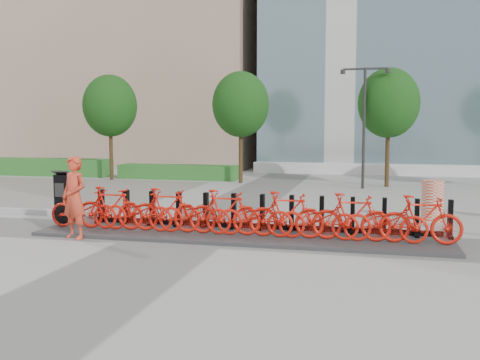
% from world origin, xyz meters
% --- Properties ---
extents(ground, '(120.00, 120.00, 0.00)m').
position_xyz_m(ground, '(0.00, 0.00, 0.00)').
color(ground, '#999992').
extents(gravel_patch, '(14.00, 14.00, 0.00)m').
position_xyz_m(gravel_patch, '(-10.00, 7.00, 0.01)').
color(gravel_patch, slate).
rests_on(gravel_patch, ground).
extents(hedge_a, '(10.00, 1.40, 0.90)m').
position_xyz_m(hedge_a, '(-14.00, 13.50, 0.45)').
color(hedge_a, '#2F622B').
rests_on(hedge_a, ground).
extents(hedge_b, '(6.00, 1.20, 0.70)m').
position_xyz_m(hedge_b, '(-5.00, 13.20, 0.35)').
color(hedge_b, '#2F622B').
rests_on(hedge_b, ground).
extents(tree_0, '(2.60, 2.60, 5.10)m').
position_xyz_m(tree_0, '(-8.00, 12.00, 3.59)').
color(tree_0, brown).
rests_on(tree_0, ground).
extents(tree_1, '(2.60, 2.60, 5.10)m').
position_xyz_m(tree_1, '(-1.50, 12.00, 3.59)').
color(tree_1, brown).
rests_on(tree_1, ground).
extents(tree_2, '(2.60, 2.60, 5.10)m').
position_xyz_m(tree_2, '(5.00, 12.00, 3.59)').
color(tree_2, brown).
rests_on(tree_2, ground).
extents(streetlamp, '(2.00, 0.20, 5.00)m').
position_xyz_m(streetlamp, '(4.00, 11.00, 3.13)').
color(streetlamp, black).
rests_on(streetlamp, ground).
extents(dock_pad, '(9.60, 2.40, 0.08)m').
position_xyz_m(dock_pad, '(1.30, 0.30, 0.04)').
color(dock_pad, '#373739').
rests_on(dock_pad, ground).
extents(dock_rail_posts, '(8.74, 0.50, 0.85)m').
position_xyz_m(dock_rail_posts, '(1.72, 0.77, 0.51)').
color(dock_rail_posts, black).
rests_on(dock_rail_posts, dock_pad).
extents(bike_0, '(1.78, 0.62, 0.94)m').
position_xyz_m(bike_0, '(-2.60, -0.05, 0.55)').
color(bike_0, red).
rests_on(bike_0, dock_pad).
extents(bike_1, '(1.73, 0.49, 1.04)m').
position_xyz_m(bike_1, '(-1.88, -0.05, 0.60)').
color(bike_1, red).
rests_on(bike_1, dock_pad).
extents(bike_2, '(1.78, 0.62, 0.94)m').
position_xyz_m(bike_2, '(-1.16, -0.05, 0.55)').
color(bike_2, red).
rests_on(bike_2, dock_pad).
extents(bike_3, '(1.73, 0.49, 1.04)m').
position_xyz_m(bike_3, '(-0.44, -0.05, 0.60)').
color(bike_3, red).
rests_on(bike_3, dock_pad).
extents(bike_4, '(1.78, 0.62, 0.94)m').
position_xyz_m(bike_4, '(0.28, -0.05, 0.55)').
color(bike_4, red).
rests_on(bike_4, dock_pad).
extents(bike_5, '(1.73, 0.49, 1.04)m').
position_xyz_m(bike_5, '(1.00, -0.05, 0.60)').
color(bike_5, red).
rests_on(bike_5, dock_pad).
extents(bike_6, '(1.78, 0.62, 0.94)m').
position_xyz_m(bike_6, '(1.72, -0.05, 0.55)').
color(bike_6, red).
rests_on(bike_6, dock_pad).
extents(bike_7, '(1.73, 0.49, 1.04)m').
position_xyz_m(bike_7, '(2.44, -0.05, 0.60)').
color(bike_7, red).
rests_on(bike_7, dock_pad).
extents(bike_8, '(1.78, 0.62, 0.94)m').
position_xyz_m(bike_8, '(3.16, -0.05, 0.55)').
color(bike_8, red).
rests_on(bike_8, dock_pad).
extents(bike_9, '(1.73, 0.49, 1.04)m').
position_xyz_m(bike_9, '(3.88, -0.05, 0.60)').
color(bike_9, red).
rests_on(bike_9, dock_pad).
extents(bike_10, '(1.78, 0.62, 0.94)m').
position_xyz_m(bike_10, '(4.60, -0.05, 0.55)').
color(bike_10, red).
rests_on(bike_10, dock_pad).
extents(bike_11, '(1.73, 0.49, 1.04)m').
position_xyz_m(bike_11, '(5.32, -0.05, 0.60)').
color(bike_11, red).
rests_on(bike_11, dock_pad).
extents(kiosk, '(0.44, 0.38, 1.38)m').
position_xyz_m(kiosk, '(-3.47, 0.45, 0.74)').
color(kiosk, black).
rests_on(kiosk, dock_pad).
extents(worker_red, '(0.80, 0.66, 1.90)m').
position_xyz_m(worker_red, '(-2.32, -0.94, 0.95)').
color(worker_red, red).
rests_on(worker_red, ground).
extents(construction_barrel, '(0.75, 0.75, 1.11)m').
position_xyz_m(construction_barrel, '(5.94, 3.48, 0.56)').
color(construction_barrel, red).
rests_on(construction_barrel, ground).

